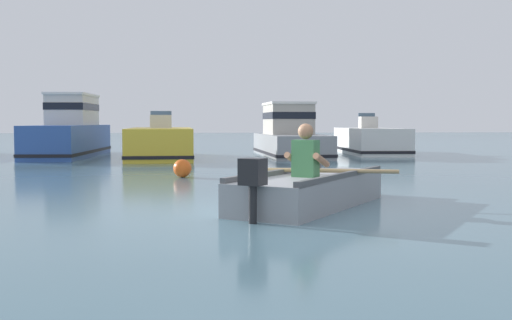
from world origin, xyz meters
name	(u,v)px	position (x,y,z in m)	size (l,w,h in m)	color
ground_plane	(234,213)	(0.00, 0.00, 0.00)	(120.00, 120.00, 0.00)	slate
rowboat_with_person	(312,189)	(1.16, 0.55, 0.25)	(2.71, 3.33, 1.19)	gray
moored_boat_blue	(70,133)	(-4.77, 14.09, 0.83)	(2.06, 6.44, 2.21)	#2D519E
moored_boat_yellow	(161,144)	(-1.56, 12.55, 0.48)	(2.19, 5.53, 1.58)	gold
moored_boat_grey	(290,136)	(2.97, 13.68, 0.70)	(2.10, 5.69, 1.91)	gray
moored_boat_white	(370,141)	(6.20, 14.55, 0.47)	(2.09, 4.97, 1.55)	white
mooring_buoy	(182,168)	(-0.75, 5.35, 0.20)	(0.40, 0.40, 0.40)	#E55919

